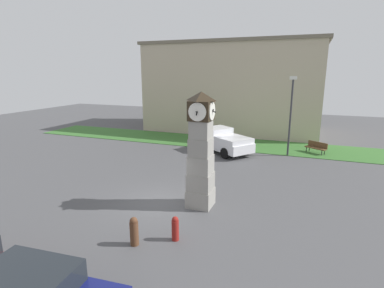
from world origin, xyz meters
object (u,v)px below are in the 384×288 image
(bollard_near_tower, at_px, (134,231))
(bench, at_px, (316,147))
(street_lamp_near_road, at_px, (291,110))
(clock_tower, at_px, (201,154))
(bollard_mid_row, at_px, (175,228))
(pickup_truck, at_px, (223,141))

(bollard_near_tower, bearing_deg, bench, 67.94)
(bollard_near_tower, xyz_separation_m, street_lamp_near_road, (4.44, 14.50, 2.86))
(clock_tower, distance_m, street_lamp_near_road, 11.07)
(bollard_mid_row, xyz_separation_m, street_lamp_near_road, (3.18, 13.68, 2.93))
(bollard_mid_row, distance_m, street_lamp_near_road, 14.35)
(bollard_mid_row, bearing_deg, bollard_near_tower, -146.94)
(bollard_near_tower, height_order, street_lamp_near_road, street_lamp_near_road)
(bollard_near_tower, relative_size, street_lamp_near_road, 0.19)
(clock_tower, height_order, pickup_truck, clock_tower)
(clock_tower, xyz_separation_m, bollard_mid_row, (0.11, -3.15, -2.03))
(bollard_near_tower, xyz_separation_m, bench, (6.45, 15.93, -0.03))
(bench, relative_size, street_lamp_near_road, 0.28)
(bollard_mid_row, height_order, street_lamp_near_road, street_lamp_near_road)
(bollard_near_tower, bearing_deg, street_lamp_near_road, 72.99)
(clock_tower, distance_m, bollard_near_tower, 4.58)
(street_lamp_near_road, bearing_deg, bollard_near_tower, -107.01)
(bench, height_order, street_lamp_near_road, street_lamp_near_road)
(clock_tower, height_order, bollard_near_tower, clock_tower)
(pickup_truck, bearing_deg, bollard_near_tower, -88.46)
(bollard_mid_row, height_order, pickup_truck, pickup_truck)
(bollard_mid_row, relative_size, bench, 0.58)
(clock_tower, distance_m, bollard_mid_row, 3.75)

